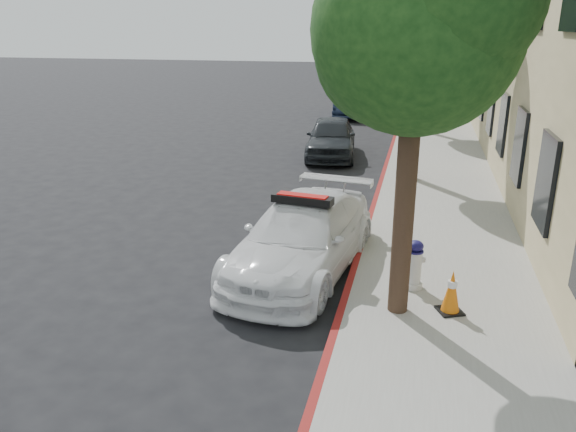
{
  "coord_description": "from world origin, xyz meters",
  "views": [
    {
      "loc": [
        3.05,
        -9.89,
        4.3
      ],
      "look_at": [
        0.81,
        -0.48,
        1.0
      ],
      "focal_mm": 35.0,
      "sensor_mm": 36.0,
      "label": 1
    }
  ],
  "objects_px": {
    "police_car": "(302,237)",
    "traffic_cone": "(452,292)",
    "parked_car_mid": "(331,137)",
    "fire_hydrant": "(414,265)",
    "parked_car_far": "(360,101)"
  },
  "relations": [
    {
      "from": "police_car",
      "to": "traffic_cone",
      "type": "relative_size",
      "value": 6.9
    },
    {
      "from": "parked_car_far",
      "to": "traffic_cone",
      "type": "bearing_deg",
      "value": -72.97
    },
    {
      "from": "fire_hydrant",
      "to": "traffic_cone",
      "type": "height_order",
      "value": "fire_hydrant"
    },
    {
      "from": "fire_hydrant",
      "to": "police_car",
      "type": "bearing_deg",
      "value": 156.23
    },
    {
      "from": "parked_car_far",
      "to": "traffic_cone",
      "type": "height_order",
      "value": "parked_car_far"
    },
    {
      "from": "parked_car_mid",
      "to": "parked_car_far",
      "type": "relative_size",
      "value": 0.89
    },
    {
      "from": "police_car",
      "to": "parked_car_mid",
      "type": "distance_m",
      "value": 9.51
    },
    {
      "from": "parked_car_mid",
      "to": "parked_car_far",
      "type": "bearing_deg",
      "value": 83.91
    },
    {
      "from": "police_car",
      "to": "fire_hydrant",
      "type": "bearing_deg",
      "value": -7.63
    },
    {
      "from": "police_car",
      "to": "parked_car_far",
      "type": "xyz_separation_m",
      "value": [
        -1.11,
        18.69,
        0.07
      ]
    },
    {
      "from": "parked_car_mid",
      "to": "fire_hydrant",
      "type": "relative_size",
      "value": 4.76
    },
    {
      "from": "police_car",
      "to": "parked_car_mid",
      "type": "height_order",
      "value": "police_car"
    },
    {
      "from": "parked_car_mid",
      "to": "fire_hydrant",
      "type": "distance_m",
      "value": 10.46
    },
    {
      "from": "parked_car_mid",
      "to": "fire_hydrant",
      "type": "bearing_deg",
      "value": -79.88
    },
    {
      "from": "traffic_cone",
      "to": "police_car",
      "type": "bearing_deg",
      "value": 153.58
    }
  ]
}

